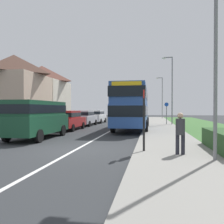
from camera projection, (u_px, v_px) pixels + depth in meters
The scene contains 15 objects.
ground_plane at pixel (76, 150), 10.41m from camera, with size 120.00×120.00×0.00m, color #2D3033.
lane_marking_centre at pixel (108, 132), 18.30m from camera, with size 0.14×60.00×0.01m, color silver.
pavement_near_side at pixel (165, 135), 15.64m from camera, with size 3.20×68.00×0.12m, color gray.
double_decker_bus at pixel (132, 105), 20.45m from camera, with size 2.80×9.91×3.70m.
parked_van_dark_green at pixel (38, 116), 14.37m from camera, with size 2.11×5.49×2.28m.
parked_car_red at pixel (68, 119), 20.07m from camera, with size 1.90×4.59×1.66m.
parked_car_silver at pixel (85, 117), 25.24m from camera, with size 1.87×4.49×1.65m.
parked_car_white at pixel (97, 116), 30.40m from camera, with size 1.87×4.56×1.66m.
pedestrian_at_stop at pixel (180, 131), 8.73m from camera, with size 0.34×0.34×1.67m.
bus_stop_sign at pixel (144, 116), 9.46m from camera, with size 0.09×0.52×2.60m.
cycle_route_sign at pixel (167, 112), 25.89m from camera, with size 0.44×0.08×2.52m.
street_lamp_near at pixel (212, 47), 7.76m from camera, with size 1.14×0.20×6.65m.
street_lamp_mid at pixel (171, 86), 25.81m from camera, with size 1.14×0.20×7.52m.
street_lamp_far at pixel (162, 95), 42.75m from camera, with size 1.14×0.20×7.52m.
house_terrace_far_side at pixel (29, 92), 30.11m from camera, with size 6.31×13.70×7.96m.
Camera 1 is at (3.28, -9.99, 1.81)m, focal length 37.78 mm.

